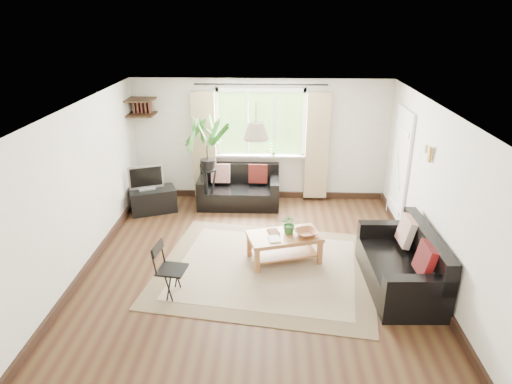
{
  "coord_description": "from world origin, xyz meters",
  "views": [
    {
      "loc": [
        0.25,
        -5.95,
        3.62
      ],
      "look_at": [
        0.0,
        0.4,
        1.05
      ],
      "focal_mm": 32.0,
      "sensor_mm": 36.0,
      "label": 1
    }
  ],
  "objects_px": {
    "sofa_back": "(239,188)",
    "tv_stand": "(153,200)",
    "coffee_table": "(284,248)",
    "sofa_right": "(400,261)",
    "folding_chair": "(172,270)",
    "palm_stand": "(208,166)"
  },
  "relations": [
    {
      "from": "sofa_right",
      "to": "folding_chair",
      "type": "xyz_separation_m",
      "value": [
        -3.08,
        -0.33,
        -0.02
      ]
    },
    {
      "from": "sofa_right",
      "to": "tv_stand",
      "type": "xyz_separation_m",
      "value": [
        -4.04,
        2.4,
        -0.18
      ]
    },
    {
      "from": "tv_stand",
      "to": "folding_chair",
      "type": "xyz_separation_m",
      "value": [
        0.95,
        -2.72,
        0.16
      ]
    },
    {
      "from": "palm_stand",
      "to": "folding_chair",
      "type": "relative_size",
      "value": 2.37
    },
    {
      "from": "tv_stand",
      "to": "palm_stand",
      "type": "bearing_deg",
      "value": -17.12
    },
    {
      "from": "coffee_table",
      "to": "tv_stand",
      "type": "relative_size",
      "value": 1.29
    },
    {
      "from": "sofa_back",
      "to": "tv_stand",
      "type": "relative_size",
      "value": 1.87
    },
    {
      "from": "coffee_table",
      "to": "sofa_right",
      "type": "bearing_deg",
      "value": -22.14
    },
    {
      "from": "sofa_back",
      "to": "folding_chair",
      "type": "height_order",
      "value": "folding_chair"
    },
    {
      "from": "tv_stand",
      "to": "folding_chair",
      "type": "bearing_deg",
      "value": -92.8
    },
    {
      "from": "coffee_table",
      "to": "palm_stand",
      "type": "bearing_deg",
      "value": 127.14
    },
    {
      "from": "sofa_back",
      "to": "palm_stand",
      "type": "relative_size",
      "value": 0.87
    },
    {
      "from": "sofa_right",
      "to": "tv_stand",
      "type": "height_order",
      "value": "sofa_right"
    },
    {
      "from": "sofa_right",
      "to": "folding_chair",
      "type": "height_order",
      "value": "sofa_right"
    },
    {
      "from": "tv_stand",
      "to": "sofa_right",
      "type": "bearing_deg",
      "value": -52.75
    },
    {
      "from": "coffee_table",
      "to": "tv_stand",
      "type": "bearing_deg",
      "value": 144.5
    },
    {
      "from": "coffee_table",
      "to": "tv_stand",
      "type": "xyz_separation_m",
      "value": [
        -2.46,
        1.75,
        0.0
      ]
    },
    {
      "from": "sofa_right",
      "to": "tv_stand",
      "type": "relative_size",
      "value": 2.04
    },
    {
      "from": "folding_chair",
      "to": "tv_stand",
      "type": "bearing_deg",
      "value": 27.36
    },
    {
      "from": "sofa_right",
      "to": "coffee_table",
      "type": "xyz_separation_m",
      "value": [
        -1.58,
        0.64,
        -0.18
      ]
    },
    {
      "from": "sofa_back",
      "to": "sofa_right",
      "type": "relative_size",
      "value": 0.92
    },
    {
      "from": "sofa_back",
      "to": "tv_stand",
      "type": "height_order",
      "value": "sofa_back"
    }
  ]
}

